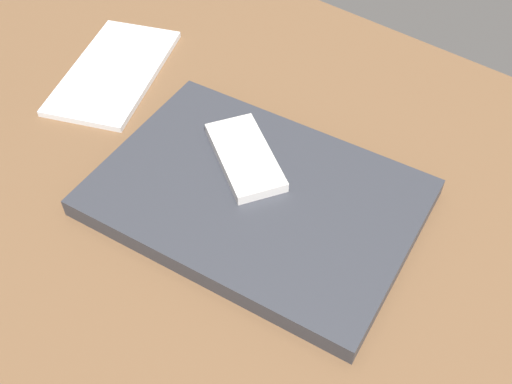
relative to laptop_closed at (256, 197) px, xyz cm
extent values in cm
cube|color=brown|center=(1.90, -1.61, -2.61)|extent=(120.00, 80.00, 3.00)
cube|color=#33353D|center=(0.00, 0.00, 0.00)|extent=(36.17, 27.36, 2.22)
cube|color=silver|center=(-3.70, 2.79, 1.70)|extent=(13.05, 11.13, 1.19)
cube|color=white|center=(-3.70, 2.79, 2.37)|extent=(8.57, 7.66, 0.14)
cube|color=white|center=(-28.92, 6.45, -0.71)|extent=(18.23, 23.50, 0.80)
camera|label=1|loc=(26.05, -33.56, 49.05)|focal=42.50mm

